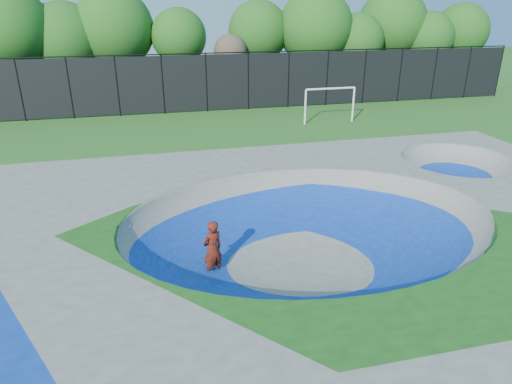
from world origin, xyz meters
TOP-DOWN VIEW (x-y plane):
  - ground at (0.00, 0.00)m, footprint 120.00×120.00m
  - skate_deck at (0.00, 0.00)m, footprint 22.00×14.00m
  - skater at (-2.90, -0.20)m, footprint 0.75×0.65m
  - skateboard at (-2.90, -0.20)m, footprint 0.81×0.44m
  - soccer_goal at (7.14, 15.84)m, footprint 3.40×0.12m
  - fence at (0.00, 21.00)m, footprint 48.09×0.09m
  - treeline at (-0.15, 25.72)m, footprint 53.12×7.57m

SIDE VIEW (x-z plane):
  - ground at x=0.00m, z-range 0.00..0.00m
  - skateboard at x=-2.90m, z-range 0.00..0.05m
  - skate_deck at x=0.00m, z-range 0.00..1.50m
  - skater at x=-2.90m, z-range 0.00..1.73m
  - soccer_goal at x=7.14m, z-range 0.44..2.68m
  - fence at x=0.00m, z-range 0.08..4.12m
  - treeline at x=-0.15m, z-range 0.86..9.33m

